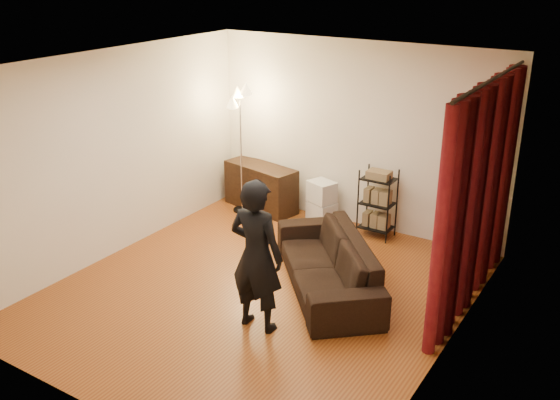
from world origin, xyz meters
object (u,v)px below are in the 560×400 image
Objects in this scene: person at (256,256)px; storage_boxes at (321,202)px; sofa at (327,263)px; media_cabinet at (261,187)px; wire_shelf at (377,203)px; floor_lamp at (241,151)px.

storage_boxes is at bearing -76.00° from person.
media_cabinet is at bearing -170.29° from sofa.
sofa is at bearing -27.06° from media_cabinet.
person is 3.44m from media_cabinet.
storage_boxes is at bearing 13.19° from media_cabinet.
floor_lamp is at bearing 176.43° from wire_shelf.
storage_boxes is (-1.02, 1.72, 0.00)m from sofa.
storage_boxes is (1.07, 0.02, -0.03)m from media_cabinet.
media_cabinet is (-1.87, 2.85, -0.49)m from person.
storage_boxes is 1.45m from floor_lamp.
storage_boxes is at bearing 12.32° from floor_lamp.
sofa is at bearing -32.26° from floor_lamp.
floor_lamp is (-2.17, -0.25, 0.48)m from wire_shelf.
storage_boxes is at bearing 169.42° from sofa.
storage_boxes is 0.65× the size of wire_shelf.
media_cabinet is at bearing -178.67° from storage_boxes.
sofa is at bearing -96.22° from wire_shelf.
person reaches higher than wire_shelf.
media_cabinet is at bearing -58.23° from person.
person is at bearing -51.68° from floor_lamp.
floor_lamp reaches higher than storage_boxes.
floor_lamp is at bearing -163.64° from sofa.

